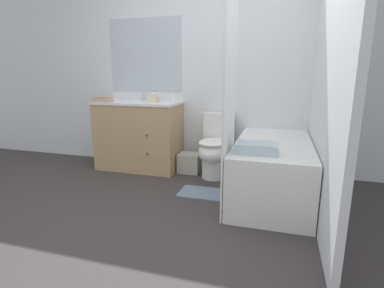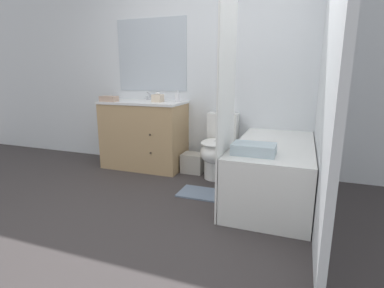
{
  "view_description": "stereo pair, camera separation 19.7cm",
  "coord_description": "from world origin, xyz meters",
  "px_view_note": "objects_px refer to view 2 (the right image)",
  "views": [
    {
      "loc": [
        0.98,
        -2.12,
        1.24
      ],
      "look_at": [
        0.13,
        0.74,
        0.53
      ],
      "focal_mm": 28.0,
      "sensor_mm": 36.0,
      "label": 1
    },
    {
      "loc": [
        1.17,
        -2.05,
        1.24
      ],
      "look_at": [
        0.13,
        0.74,
        0.53
      ],
      "focal_mm": 28.0,
      "sensor_mm": 36.0,
      "label": 2
    }
  ],
  "objects_px": {
    "bathtub": "(273,171)",
    "bath_towel_folded": "(254,149)",
    "sink_faucet": "(150,97)",
    "tissue_box": "(158,98)",
    "soap_dispenser": "(177,97)",
    "vanity_cabinet": "(144,134)",
    "hand_towel_folded": "(109,99)",
    "bath_mat": "(202,193)",
    "wastebasket": "(193,163)",
    "toilet": "(218,149)"
  },
  "relations": [
    {
      "from": "bathtub",
      "to": "bath_towel_folded",
      "type": "height_order",
      "value": "bath_towel_folded"
    },
    {
      "from": "sink_faucet",
      "to": "tissue_box",
      "type": "bearing_deg",
      "value": -44.13
    },
    {
      "from": "soap_dispenser",
      "to": "vanity_cabinet",
      "type": "bearing_deg",
      "value": -170.29
    },
    {
      "from": "soap_dispenser",
      "to": "hand_towel_folded",
      "type": "height_order",
      "value": "soap_dispenser"
    },
    {
      "from": "sink_faucet",
      "to": "tissue_box",
      "type": "distance_m",
      "value": 0.31
    },
    {
      "from": "bathtub",
      "to": "tissue_box",
      "type": "xyz_separation_m",
      "value": [
        -1.49,
        0.46,
        0.64
      ]
    },
    {
      "from": "tissue_box",
      "to": "bath_mat",
      "type": "bearing_deg",
      "value": -37.87
    },
    {
      "from": "soap_dispenser",
      "to": "bath_towel_folded",
      "type": "xyz_separation_m",
      "value": [
        1.13,
        -1.03,
        -0.33
      ]
    },
    {
      "from": "wastebasket",
      "to": "bath_mat",
      "type": "distance_m",
      "value": 0.74
    },
    {
      "from": "soap_dispenser",
      "to": "bath_towel_folded",
      "type": "distance_m",
      "value": 1.56
    },
    {
      "from": "sink_faucet",
      "to": "tissue_box",
      "type": "relative_size",
      "value": 1.08
    },
    {
      "from": "bathtub",
      "to": "bath_mat",
      "type": "distance_m",
      "value": 0.76
    },
    {
      "from": "bath_towel_folded",
      "to": "bathtub",
      "type": "bearing_deg",
      "value": 74.85
    },
    {
      "from": "tissue_box",
      "to": "bath_towel_folded",
      "type": "bearing_deg",
      "value": -34.46
    },
    {
      "from": "vanity_cabinet",
      "to": "bath_towel_folded",
      "type": "distance_m",
      "value": 1.85
    },
    {
      "from": "bathtub",
      "to": "soap_dispenser",
      "type": "relative_size",
      "value": 10.22
    },
    {
      "from": "bath_towel_folded",
      "to": "bath_mat",
      "type": "relative_size",
      "value": 0.75
    },
    {
      "from": "bath_towel_folded",
      "to": "hand_towel_folded",
      "type": "bearing_deg",
      "value": 158.82
    },
    {
      "from": "bathtub",
      "to": "bath_mat",
      "type": "relative_size",
      "value": 3.09
    },
    {
      "from": "hand_towel_folded",
      "to": "bath_towel_folded",
      "type": "relative_size",
      "value": 0.6
    },
    {
      "from": "tissue_box",
      "to": "hand_towel_folded",
      "type": "bearing_deg",
      "value": -164.3
    },
    {
      "from": "hand_towel_folded",
      "to": "wastebasket",
      "type": "bearing_deg",
      "value": 10.22
    },
    {
      "from": "sink_faucet",
      "to": "bath_mat",
      "type": "xyz_separation_m",
      "value": [
        1.02,
        -0.84,
        -0.91
      ]
    },
    {
      "from": "bathtub",
      "to": "bath_towel_folded",
      "type": "bearing_deg",
      "value": -105.15
    },
    {
      "from": "wastebasket",
      "to": "hand_towel_folded",
      "type": "xyz_separation_m",
      "value": [
        -1.07,
        -0.19,
        0.8
      ]
    },
    {
      "from": "bathtub",
      "to": "hand_towel_folded",
      "type": "xyz_separation_m",
      "value": [
        -2.1,
        0.29,
        0.63
      ]
    },
    {
      "from": "wastebasket",
      "to": "bath_towel_folded",
      "type": "xyz_separation_m",
      "value": [
        0.9,
        -0.96,
        0.49
      ]
    },
    {
      "from": "vanity_cabinet",
      "to": "wastebasket",
      "type": "height_order",
      "value": "vanity_cabinet"
    },
    {
      "from": "sink_faucet",
      "to": "wastebasket",
      "type": "bearing_deg",
      "value": -15.6
    },
    {
      "from": "hand_towel_folded",
      "to": "bath_towel_folded",
      "type": "bearing_deg",
      "value": -21.18
    },
    {
      "from": "bath_mat",
      "to": "sink_faucet",
      "type": "bearing_deg",
      "value": 140.68
    },
    {
      "from": "wastebasket",
      "to": "soap_dispenser",
      "type": "distance_m",
      "value": 0.86
    },
    {
      "from": "hand_towel_folded",
      "to": "sink_faucet",
      "type": "bearing_deg",
      "value": 44.75
    },
    {
      "from": "soap_dispenser",
      "to": "bath_mat",
      "type": "height_order",
      "value": "soap_dispenser"
    },
    {
      "from": "hand_towel_folded",
      "to": "bath_mat",
      "type": "height_order",
      "value": "hand_towel_folded"
    },
    {
      "from": "bathtub",
      "to": "hand_towel_folded",
      "type": "relative_size",
      "value": 6.85
    },
    {
      "from": "sink_faucet",
      "to": "soap_dispenser",
      "type": "height_order",
      "value": "soap_dispenser"
    },
    {
      "from": "soap_dispenser",
      "to": "bath_towel_folded",
      "type": "relative_size",
      "value": 0.41
    },
    {
      "from": "vanity_cabinet",
      "to": "sink_faucet",
      "type": "xyz_separation_m",
      "value": [
        -0.0,
        0.2,
        0.47
      ]
    },
    {
      "from": "vanity_cabinet",
      "to": "bath_towel_folded",
      "type": "height_order",
      "value": "vanity_cabinet"
    },
    {
      "from": "vanity_cabinet",
      "to": "soap_dispenser",
      "type": "height_order",
      "value": "soap_dispenser"
    },
    {
      "from": "bath_towel_folded",
      "to": "bath_mat",
      "type": "height_order",
      "value": "bath_towel_folded"
    },
    {
      "from": "tissue_box",
      "to": "hand_towel_folded",
      "type": "relative_size",
      "value": 0.61
    },
    {
      "from": "wastebasket",
      "to": "bath_mat",
      "type": "bearing_deg",
      "value": -62.44
    },
    {
      "from": "vanity_cabinet",
      "to": "toilet",
      "type": "xyz_separation_m",
      "value": [
        1.03,
        -0.08,
        -0.09
      ]
    },
    {
      "from": "bathtub",
      "to": "toilet",
      "type": "bearing_deg",
      "value": 149.93
    },
    {
      "from": "tissue_box",
      "to": "soap_dispenser",
      "type": "xyz_separation_m",
      "value": [
        0.23,
        0.09,
        0.01
      ]
    },
    {
      "from": "bathtub",
      "to": "tissue_box",
      "type": "height_order",
      "value": "tissue_box"
    },
    {
      "from": "tissue_box",
      "to": "soap_dispenser",
      "type": "bearing_deg",
      "value": 21.66
    },
    {
      "from": "soap_dispenser",
      "to": "hand_towel_folded",
      "type": "bearing_deg",
      "value": -162.64
    }
  ]
}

